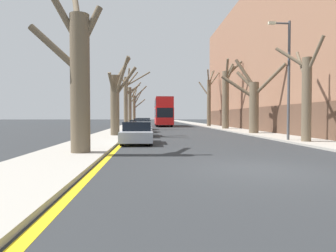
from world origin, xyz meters
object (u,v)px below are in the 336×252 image
(street_tree_left_0, at_px, (78,72))
(street_tree_right_1, at_px, (253,101))
(street_tree_right_0, at_px, (306,94))
(street_tree_right_2, at_px, (226,96))
(parked_car_2, at_px, (142,126))
(street_tree_left_2, at_px, (127,99))
(parked_car_0, at_px, (137,133))
(street_tree_left_3, at_px, (130,103))
(parked_car_3, at_px, (143,124))
(street_tree_left_1, at_px, (116,100))
(street_tree_left_4, at_px, (135,107))
(parked_car_1, at_px, (140,128))
(lamp_post, at_px, (287,74))
(street_tree_right_3, at_px, (209,99))
(double_decker_bus, at_px, (163,111))

(street_tree_left_0, relative_size, street_tree_right_1, 1.11)
(street_tree_left_0, relative_size, street_tree_right_0, 1.24)
(street_tree_right_2, bearing_deg, parked_car_2, -151.30)
(street_tree_left_2, distance_m, parked_car_0, 17.79)
(street_tree_left_3, height_order, parked_car_3, street_tree_left_3)
(street_tree_left_1, height_order, street_tree_right_2, street_tree_right_2)
(street_tree_left_4, xyz_separation_m, street_tree_right_0, (11.79, -39.44, -0.42))
(street_tree_left_0, distance_m, parked_car_0, 6.15)
(street_tree_left_3, bearing_deg, street_tree_left_1, -89.26)
(street_tree_left_0, relative_size, parked_car_1, 1.61)
(street_tree_left_2, height_order, street_tree_right_1, street_tree_left_2)
(parked_car_0, bearing_deg, lamp_post, 3.71)
(street_tree_right_3, bearing_deg, street_tree_left_2, -137.89)
(street_tree_right_3, bearing_deg, street_tree_right_0, -90.17)
(street_tree_left_0, bearing_deg, street_tree_left_4, 89.85)
(street_tree_right_0, height_order, street_tree_right_2, street_tree_right_2)
(street_tree_right_2, distance_m, double_decker_bus, 14.80)
(parked_car_3, xyz_separation_m, lamp_post, (9.14, -17.73, 3.50))
(street_tree_left_2, distance_m, lamp_post, 20.14)
(parked_car_2, bearing_deg, parked_car_0, -90.00)
(street_tree_left_1, height_order, street_tree_left_3, street_tree_left_3)
(street_tree_right_1, xyz_separation_m, street_tree_right_3, (0.12, 19.76, 1.42))
(street_tree_left_2, relative_size, street_tree_left_4, 1.03)
(street_tree_left_0, xyz_separation_m, parked_car_2, (2.15, 17.57, -2.69))
(parked_car_3, bearing_deg, street_tree_left_4, 95.62)
(street_tree_right_2, distance_m, street_tree_right_3, 10.13)
(street_tree_left_0, relative_size, street_tree_left_1, 1.15)
(street_tree_right_3, bearing_deg, parked_car_2, -122.38)
(parked_car_1, xyz_separation_m, parked_car_2, (-0.00, 6.22, 0.03))
(street_tree_right_3, height_order, parked_car_3, street_tree_right_3)
(street_tree_left_3, bearing_deg, parked_car_2, -81.96)
(street_tree_left_4, xyz_separation_m, parked_car_2, (2.03, -26.45, -2.63))
(street_tree_right_0, xyz_separation_m, parked_car_2, (-9.76, 12.99, -2.21))
(street_tree_right_2, height_order, double_decker_bus, street_tree_right_2)
(street_tree_left_1, bearing_deg, street_tree_right_2, 45.85)
(street_tree_right_2, xyz_separation_m, parked_car_0, (-9.85, -17.89, -3.37))
(street_tree_left_1, distance_m, double_decker_bus, 25.50)
(parked_car_3, bearing_deg, street_tree_left_0, -95.24)
(street_tree_left_3, height_order, parked_car_1, street_tree_left_3)
(street_tree_left_0, xyz_separation_m, street_tree_right_2, (12.00, 22.97, 0.64))
(street_tree_right_1, distance_m, parked_car_3, 14.17)
(double_decker_bus, distance_m, parked_car_2, 18.72)
(street_tree_left_0, distance_m, lamp_post, 12.66)
(lamp_post, bearing_deg, parked_car_3, 117.28)
(double_decker_bus, bearing_deg, street_tree_left_3, -145.64)
(double_decker_bus, bearing_deg, parked_car_3, -103.16)
(street_tree_left_2, distance_m, street_tree_right_3, 15.78)
(street_tree_right_1, relative_size, parked_car_2, 1.71)
(street_tree_right_0, height_order, double_decker_bus, street_tree_right_0)
(street_tree_right_3, height_order, parked_car_0, street_tree_right_3)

